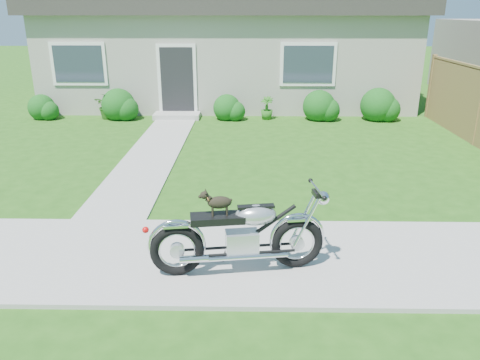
# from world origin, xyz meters

# --- Properties ---
(ground) EXTENTS (80.00, 80.00, 0.00)m
(ground) POSITION_xyz_m (0.00, 0.00, 0.00)
(ground) COLOR #235114
(ground) RESTS_ON ground
(sidewalk) EXTENTS (24.00, 2.20, 0.04)m
(sidewalk) POSITION_xyz_m (0.00, 0.00, 0.02)
(sidewalk) COLOR #9E9B93
(sidewalk) RESTS_ON ground
(walkway) EXTENTS (1.20, 8.00, 0.03)m
(walkway) POSITION_xyz_m (-1.50, 5.00, 0.01)
(walkway) COLOR #9E9B93
(walkway) RESTS_ON ground
(house) EXTENTS (12.60, 7.03, 4.50)m
(house) POSITION_xyz_m (-0.00, 11.99, 2.16)
(house) COLOR #A5A095
(house) RESTS_ON ground
(fence) EXTENTS (0.12, 6.62, 1.90)m
(fence) POSITION_xyz_m (6.30, 5.75, 0.94)
(fence) COLOR #9D7446
(fence) RESTS_ON ground
(shrub_row) EXTENTS (11.15, 1.05, 1.05)m
(shrub_row) POSITION_xyz_m (0.41, 8.50, 0.41)
(shrub_row) COLOR #144E15
(shrub_row) RESTS_ON ground
(potted_plant_left) EXTENTS (0.84, 0.76, 0.81)m
(potted_plant_left) POSITION_xyz_m (-3.59, 8.55, 0.40)
(potted_plant_left) COLOR #224F15
(potted_plant_left) RESTS_ON ground
(potted_plant_right) EXTENTS (0.47, 0.47, 0.69)m
(potted_plant_right) POSITION_xyz_m (1.26, 8.55, 0.35)
(potted_plant_right) COLOR #27671C
(potted_plant_right) RESTS_ON ground
(motorcycle_with_dog) EXTENTS (2.22, 0.67, 1.09)m
(motorcycle_with_dog) POSITION_xyz_m (0.63, -0.39, 0.53)
(motorcycle_with_dog) COLOR black
(motorcycle_with_dog) RESTS_ON sidewalk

